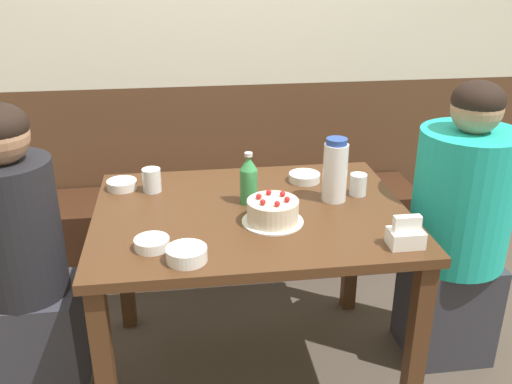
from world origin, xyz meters
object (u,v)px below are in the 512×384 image
object	(u,v)px
bench_seat	(232,231)
bowl_side_dish	(152,243)
person_teal_shirt	(458,229)
person_pale_blue_shirt	(24,269)
soju_bottle	(249,179)
bowl_soup_white	(122,185)
birthday_cake	(273,211)
water_pitcher	(335,171)
glass_tumbler_short	(358,185)
napkin_holder	(406,235)
glass_water_tall	(152,180)
bowl_rice_small	(304,177)
bowl_sauce_shallow	(187,254)

from	to	relation	value
bench_seat	bowl_side_dish	size ratio (longest dim) A/B	17.31
person_teal_shirt	person_pale_blue_shirt	distance (m)	1.66
soju_bottle	person_pale_blue_shirt	world-z (taller)	person_pale_blue_shirt
bench_seat	bowl_soup_white	size ratio (longest dim) A/B	16.61
soju_bottle	person_pale_blue_shirt	size ratio (longest dim) A/B	0.17
bench_seat	birthday_cake	xyz separation A→B (m)	(0.06, -0.94, 0.55)
water_pitcher	bowl_soup_white	world-z (taller)	water_pitcher
person_teal_shirt	bowl_soup_white	bearing A→B (deg)	-10.84
bowl_side_dish	glass_tumbler_short	size ratio (longest dim) A/B	1.35
person_teal_shirt	person_pale_blue_shirt	world-z (taller)	person_teal_shirt
bench_seat	napkin_holder	distance (m)	1.36
soju_bottle	glass_water_tall	xyz separation A→B (m)	(-0.36, 0.16, -0.05)
glass_tumbler_short	person_pale_blue_shirt	world-z (taller)	person_pale_blue_shirt
bowl_soup_white	glass_water_tall	size ratio (longest dim) A/B	1.27
bowl_soup_white	bowl_side_dish	size ratio (longest dim) A/B	1.04
bowl_side_dish	glass_water_tall	bearing A→B (deg)	91.53
bowl_side_dish	person_teal_shirt	xyz separation A→B (m)	(1.18, 0.26, -0.16)
water_pitcher	glass_water_tall	xyz separation A→B (m)	(-0.68, 0.18, -0.07)
bowl_rice_small	bowl_sauce_shallow	distance (m)	0.76
bench_seat	person_pale_blue_shirt	bearing A→B (deg)	-135.28
bowl_rice_small	bowl_side_dish	world-z (taller)	same
bench_seat	napkin_holder	world-z (taller)	napkin_holder
bowl_rice_small	bowl_soup_white	bearing A→B (deg)	178.43
birthday_cake	napkin_holder	world-z (taller)	napkin_holder
person_pale_blue_shirt	bowl_sauce_shallow	bearing A→B (deg)	-30.00
bowl_soup_white	person_pale_blue_shirt	distance (m)	0.48
glass_water_tall	napkin_holder	bearing A→B (deg)	-34.32
birthday_cake	bowl_sauce_shallow	bearing A→B (deg)	-143.51
bowl_soup_white	bowl_side_dish	xyz separation A→B (m)	(0.13, -0.51, -0.00)
soju_bottle	bowl_rice_small	xyz separation A→B (m)	(0.25, 0.18, -0.08)
bench_seat	water_pitcher	distance (m)	1.05
soju_bottle	glass_water_tall	distance (m)	0.40
person_pale_blue_shirt	water_pitcher	bearing A→B (deg)	2.12
soju_bottle	napkin_holder	xyz separation A→B (m)	(0.46, -0.40, -0.06)
bowl_side_dish	glass_water_tall	xyz separation A→B (m)	(-0.01, 0.47, 0.03)
bowl_soup_white	bowl_sauce_shallow	distance (m)	0.65
bowl_sauce_shallow	bowl_soup_white	bearing A→B (deg)	111.87
glass_tumbler_short	bowl_rice_small	bearing A→B (deg)	137.03
bowl_side_dish	bowl_sauce_shallow	size ratio (longest dim) A/B	0.89
bowl_rice_small	bowl_sauce_shallow	xyz separation A→B (m)	(-0.49, -0.58, 0.01)
glass_water_tall	bench_seat	bearing A→B (deg)	58.95
napkin_holder	glass_water_tall	bearing A→B (deg)	145.68
napkin_holder	glass_tumbler_short	world-z (taller)	napkin_holder
bench_seat	person_teal_shirt	size ratio (longest dim) A/B	1.66
bowl_sauce_shallow	person_pale_blue_shirt	size ratio (longest dim) A/B	0.11
bowl_sauce_shallow	bench_seat	bearing A→B (deg)	78.26
glass_water_tall	person_teal_shirt	world-z (taller)	person_teal_shirt
glass_tumbler_short	person_pale_blue_shirt	bearing A→B (deg)	-176.48
bowl_side_dish	bowl_soup_white	bearing A→B (deg)	104.66
bench_seat	glass_tumbler_short	xyz separation A→B (m)	(0.43, -0.74, 0.55)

